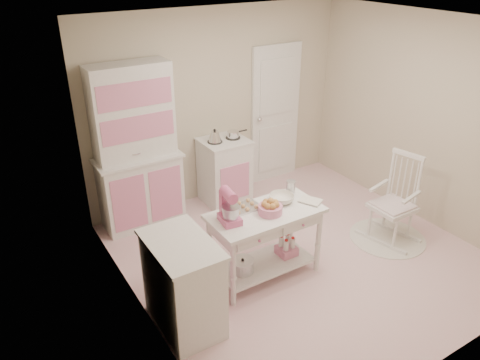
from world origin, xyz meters
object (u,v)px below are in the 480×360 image
Objects in this scene: hutch at (137,149)px; work_table at (265,244)px; stove at (225,171)px; rocking_chair at (394,199)px; bread_basket at (270,209)px; base_cabinet at (183,284)px; stand_mixer at (230,207)px.

hutch is 1.99m from work_table.
rocking_chair is (1.22, -1.92, 0.09)m from stove.
rocking_chair reaches higher than bread_basket.
base_cabinet is 3.68× the size of bread_basket.
stove is 3.68× the size of bread_basket.
base_cabinet reaches higher than bread_basket.
stand_mixer is (-0.91, -1.67, 0.51)m from stove.
hutch reaches higher than bread_basket.
base_cabinet is 2.77m from rocking_chair.
stand_mixer reaches higher than bread_basket.
hutch is at bearing 128.18° from rocking_chair.
bread_basket is at bearing 8.63° from base_cabinet.
rocking_chair is 1.72m from bread_basket.
stand_mixer reaches higher than work_table.
rocking_chair is 0.92× the size of work_table.
stand_mixer is (-0.42, 0.02, 0.57)m from work_table.
stand_mixer is at bearing 20.06° from base_cabinet.
hutch reaches higher than rocking_chair.
base_cabinet is (-1.55, -1.91, 0.00)m from stove.
bread_basket is at bearing -67.84° from hutch.
rocking_chair reaches higher than base_cabinet.
hutch is 2.26× the size of base_cabinet.
hutch reaches higher than work_table.
work_table is 0.45m from bread_basket.
rocking_chair is at bearing 0.35° from stand_mixer.
stove is 2.27m from rocking_chair.
work_table is 3.53× the size of stand_mixer.
stove is at bearing 74.95° from bread_basket.
bread_basket is at bearing 161.49° from rocking_chair.
stove is 2.71× the size of stand_mixer.
stand_mixer is (-2.13, 0.24, 0.42)m from rocking_chair.
base_cabinet is 1.16m from bread_basket.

